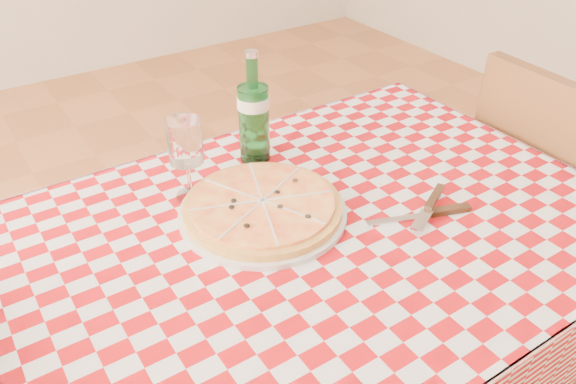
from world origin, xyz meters
The scene contains 7 objects.
dining_table centered at (0.00, 0.00, 0.66)m, with size 1.20×0.80×0.75m.
tablecloth centered at (0.00, 0.00, 0.75)m, with size 1.30×0.90×0.01m, color #95090D.
chair_near centered at (0.80, -0.04, 0.53)m, with size 0.44×0.44×0.93m.
pizza_plate centered at (-0.06, 0.09, 0.78)m, with size 0.35×0.35×0.05m, color gold, non-canonical shape.
water_bottle centered at (0.04, 0.30, 0.89)m, with size 0.08×0.08×0.27m, color #175E26, non-canonical shape.
wine_glass centered at (-0.16, 0.24, 0.85)m, with size 0.07×0.07×0.19m, color white, non-canonical shape.
cutlery centered at (0.22, -0.10, 0.77)m, with size 0.24×0.20×0.03m, color silver, non-canonical shape.
Camera 1 is at (-0.54, -0.73, 1.46)m, focal length 35.00 mm.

